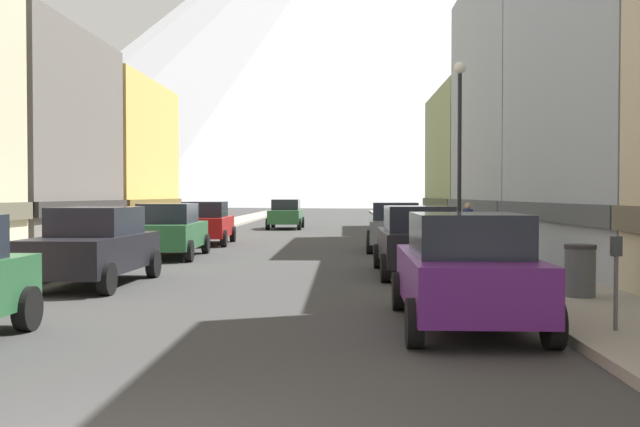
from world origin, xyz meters
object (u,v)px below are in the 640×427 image
at_px(car_left_1, 94,246).
at_px(pedestrian_0, 468,228).
at_px(parking_meter_near, 616,269).
at_px(streetlamp_right, 460,130).
at_px(car_right_2, 395,226).
at_px(trash_bin_right, 580,270).
at_px(potted_plant_2, 503,235).
at_px(car_right_1, 417,240).
at_px(car_right_0, 465,270).
at_px(car_left_3, 206,223).
at_px(car_driving_0, 286,214).
at_px(car_left_2, 170,230).

distance_m(car_left_1, pedestrian_0, 13.68).
distance_m(car_left_1, parking_meter_near, 11.36).
bearing_deg(streetlamp_right, car_right_2, 106.50).
bearing_deg(trash_bin_right, potted_plant_2, 86.16).
height_order(car_right_1, trash_bin_right, car_right_1).
relative_size(car_right_0, trash_bin_right, 4.51).
distance_m(car_left_3, car_driving_0, 14.39).
bearing_deg(trash_bin_right, car_left_2, 135.36).
bearing_deg(car_right_0, car_right_2, 90.01).
bearing_deg(car_right_1, car_left_1, -163.01).
relative_size(car_right_1, pedestrian_0, 2.70).
bearing_deg(car_driving_0, pedestrian_0, -67.26).
bearing_deg(car_left_2, car_left_3, 89.99).
xyz_separation_m(car_left_3, car_right_1, (7.60, -11.46, 0.00)).
xyz_separation_m(trash_bin_right, pedestrian_0, (-0.10, 11.96, 0.26)).
height_order(pedestrian_0, streetlamp_right, streetlamp_right).
bearing_deg(parking_meter_near, potted_plant_2, 84.57).
height_order(car_driving_0, potted_plant_2, car_driving_0).
distance_m(car_left_1, car_left_2, 7.34).
distance_m(car_left_2, trash_bin_right, 14.26).
xyz_separation_m(car_left_3, potted_plant_2, (10.80, -6.78, -0.11)).
relative_size(car_right_0, car_driving_0, 1.00).
relative_size(car_right_2, pedestrian_0, 2.73).
xyz_separation_m(car_left_2, car_left_3, (0.00, 6.44, 0.00)).
bearing_deg(pedestrian_0, car_driving_0, 112.74).
bearing_deg(pedestrian_0, car_left_1, -137.28).
xyz_separation_m(car_left_2, car_right_0, (7.60, -12.51, 0.00)).
height_order(car_right_0, parking_meter_near, car_right_0).
relative_size(car_left_3, potted_plant_2, 4.18).
bearing_deg(car_right_0, car_left_1, 145.78).
distance_m(car_left_3, car_right_1, 13.75).
relative_size(car_right_0, car_right_2, 0.99).
relative_size(car_left_3, pedestrian_0, 2.73).
distance_m(parking_meter_near, trash_bin_right, 3.54).
relative_size(car_right_0, parking_meter_near, 3.32).
bearing_deg(car_left_3, trash_bin_right, -58.35).
relative_size(parking_meter_near, pedestrian_0, 0.81).
height_order(car_left_3, trash_bin_right, car_left_3).
bearing_deg(car_right_0, streetlamp_right, 81.67).
xyz_separation_m(car_left_2, car_driving_0, (2.20, 20.67, 0.00)).
relative_size(car_left_2, trash_bin_right, 4.55).
height_order(car_right_2, car_driving_0, same).
distance_m(car_right_0, pedestrian_0, 14.65).
relative_size(car_right_0, potted_plant_2, 4.13).
relative_size(car_left_2, car_right_2, 1.00).
distance_m(car_left_1, streetlamp_right, 11.07).
xyz_separation_m(car_left_3, car_right_2, (7.60, -3.12, 0.00)).
bearing_deg(pedestrian_0, trash_bin_right, -89.52).
xyz_separation_m(car_left_1, streetlamp_right, (9.15, 5.42, 3.09)).
bearing_deg(car_left_2, car_right_0, -58.72).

